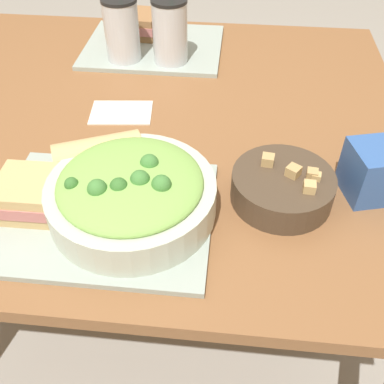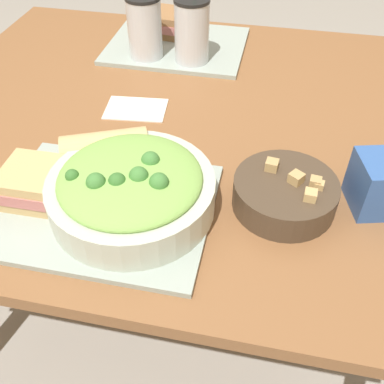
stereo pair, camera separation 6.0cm
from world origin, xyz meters
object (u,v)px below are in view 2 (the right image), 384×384
at_px(sandwich_far, 162,22).
at_px(baguette_near, 107,150).
at_px(drink_cup_dark, 145,29).
at_px(salad_bowl, 131,188).
at_px(napkin_folded, 136,108).
at_px(drink_cup_red, 192,33).
at_px(soup_bowl, 285,193).
at_px(sandwich_near, 40,184).

bearing_deg(sandwich_far, baguette_near, -79.86).
bearing_deg(sandwich_far, drink_cup_dark, -86.16).
distance_m(salad_bowl, drink_cup_dark, 0.60).
bearing_deg(napkin_folded, salad_bowl, -73.63).
xyz_separation_m(salad_bowl, sandwich_far, (-0.14, 0.74, -0.01)).
relative_size(baguette_near, drink_cup_red, 0.86).
height_order(salad_bowl, baguette_near, salad_bowl).
xyz_separation_m(drink_cup_dark, napkin_folded, (0.04, -0.25, -0.09)).
bearing_deg(soup_bowl, sandwich_far, 121.26).
height_order(baguette_near, drink_cup_red, drink_cup_red).
bearing_deg(drink_cup_dark, drink_cup_red, 0.00).
bearing_deg(baguette_near, salad_bowl, -164.91).
xyz_separation_m(sandwich_far, napkin_folded, (0.04, -0.41, -0.04)).
bearing_deg(sandwich_far, napkin_folded, -79.06).
bearing_deg(salad_bowl, napkin_folded, 106.37).
bearing_deg(baguette_near, sandwich_far, -18.87).
relative_size(soup_bowl, napkin_folded, 1.24).
bearing_deg(napkin_folded, drink_cup_dark, 100.09).
bearing_deg(salad_bowl, drink_cup_dark, 103.72).
distance_m(sandwich_far, napkin_folded, 0.41).
bearing_deg(napkin_folded, drink_cup_red, 71.16).
distance_m(soup_bowl, napkin_folded, 0.45).
bearing_deg(drink_cup_red, napkin_folded, -108.84).
relative_size(salad_bowl, napkin_folded, 1.94).
bearing_deg(baguette_near, napkin_folded, -20.32).
xyz_separation_m(salad_bowl, sandwich_near, (-0.17, -0.01, -0.01)).
bearing_deg(drink_cup_red, soup_bowl, -61.03).
bearing_deg(soup_bowl, drink_cup_red, 118.97).
height_order(sandwich_far, drink_cup_dark, drink_cup_dark).
relative_size(salad_bowl, drink_cup_red, 1.39).
height_order(salad_bowl, sandwich_far, salad_bowl).
bearing_deg(salad_bowl, sandwich_far, 100.50).
bearing_deg(drink_cup_dark, sandwich_far, 88.47).
distance_m(soup_bowl, drink_cup_red, 0.58).
bearing_deg(soup_bowl, baguette_near, 174.87).
distance_m(baguette_near, sandwich_far, 0.64).
bearing_deg(sandwich_far, drink_cup_red, -46.83).
bearing_deg(drink_cup_dark, baguette_near, -83.11).
bearing_deg(sandwich_near, salad_bowl, 2.18).
xyz_separation_m(sandwich_far, drink_cup_red, (0.13, -0.16, 0.05)).
height_order(sandwich_far, drink_cup_red, drink_cup_red).
bearing_deg(sandwich_far, sandwich_near, -87.39).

